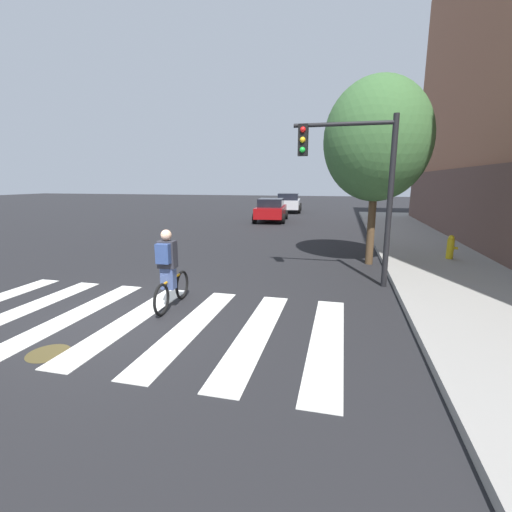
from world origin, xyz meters
The scene contains 9 objects.
ground_plane centered at (0.00, 0.00, 0.00)m, with size 120.00×120.00×0.00m, color black.
crosswalk_stripes centered at (0.27, 0.00, 0.01)m, with size 8.03×3.95×0.01m.
manhole_cover centered at (-0.22, -1.51, 0.00)m, with size 0.64×0.64×0.01m, color #473D1E.
sedan_mid centered at (-0.49, 17.63, 0.78)m, with size 2.36×4.52×1.51m.
sedan_far centered at (-0.46, 25.18, 0.84)m, with size 2.53×4.84×1.62m.
cyclist centered at (0.71, 0.78, 0.84)m, with size 0.37×1.71×1.69m.
traffic_light_near centered at (4.45, 3.55, 2.86)m, with size 2.47×0.28×4.20m.
fire_hydrant centered at (7.66, 6.85, 0.53)m, with size 0.33×0.22×0.78m.
street_tree_near centered at (5.08, 6.10, 3.87)m, with size 3.22×3.22×5.73m.
Camera 1 is at (4.16, -5.70, 2.65)m, focal length 24.81 mm.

